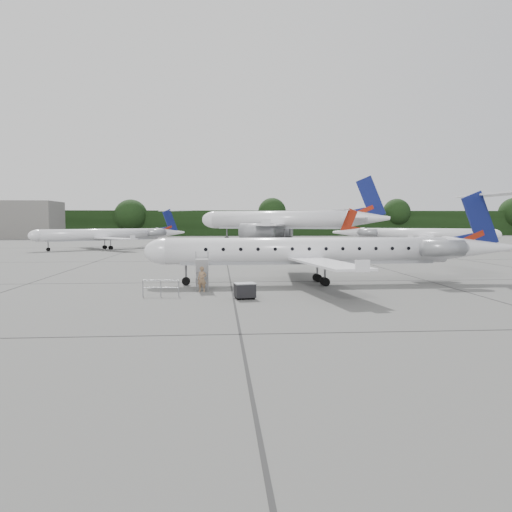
{
  "coord_description": "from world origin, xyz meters",
  "views": [
    {
      "loc": [
        -5.91,
        -30.08,
        4.61
      ],
      "look_at": [
        -3.47,
        2.91,
        2.3
      ],
      "focal_mm": 35.0,
      "sensor_mm": 36.0,
      "label": 1
    }
  ],
  "objects": [
    {
      "name": "main_regional_jet",
      "position": [
        0.62,
        6.05,
        3.41
      ],
      "size": [
        27.05,
        19.81,
        6.81
      ],
      "primitive_type": null,
      "rotation": [
        0.0,
        0.0,
        0.03
      ],
      "color": "white",
      "rests_on": "ground"
    },
    {
      "name": "baggage_cart",
      "position": [
        -4.41,
        -0.76,
        0.51
      ],
      "size": [
        1.32,
        1.14,
        1.02
      ],
      "primitive_type": null,
      "rotation": [
        0.0,
        0.0,
        0.18
      ],
      "color": "black",
      "rests_on": "ground"
    },
    {
      "name": "ground",
      "position": [
        0.0,
        0.0,
        0.0
      ],
      "size": [
        320.0,
        320.0,
        0.0
      ],
      "primitive_type": "plane",
      "color": "#5C5C5A",
      "rests_on": "ground"
    },
    {
      "name": "bg_narrowbody",
      "position": [
        6.86,
        76.44,
        6.8
      ],
      "size": [
        45.37,
        39.51,
        13.61
      ],
      "primitive_type": null,
      "rotation": [
        0.0,
        0.0,
        -0.38
      ],
      "color": "white",
      "rests_on": "ground"
    },
    {
      "name": "bg_regional_left",
      "position": [
        -25.09,
        53.24,
        3.35
      ],
      "size": [
        31.51,
        29.82,
        6.71
      ],
      "primitive_type": null,
      "rotation": [
        0.0,
        0.0,
        0.62
      ],
      "color": "white",
      "rests_on": "ground"
    },
    {
      "name": "passenger",
      "position": [
        -7.04,
        2.45,
        0.83
      ],
      "size": [
        0.69,
        0.55,
        1.67
      ],
      "primitive_type": "imported",
      "rotation": [
        0.0,
        0.0,
        -0.27
      ],
      "color": "#826347",
      "rests_on": "ground"
    },
    {
      "name": "airstair",
      "position": [
        -7.08,
        3.72,
        1.07
      ],
      "size": [
        0.91,
        2.27,
        2.13
      ],
      "primitive_type": null,
      "rotation": [
        0.0,
        0.0,
        0.03
      ],
      "color": "white",
      "rests_on": "ground"
    },
    {
      "name": "safety_railing",
      "position": [
        -9.5,
        0.53,
        0.5
      ],
      "size": [
        2.2,
        0.27,
        1.0
      ],
      "primitive_type": null,
      "rotation": [
        0.0,
        0.0,
        -0.09
      ],
      "color": "gray",
      "rests_on": "ground"
    },
    {
      "name": "treeline",
      "position": [
        0.0,
        130.0,
        4.0
      ],
      "size": [
        260.0,
        4.0,
        8.0
      ],
      "primitive_type": "cube",
      "color": "black",
      "rests_on": "ground"
    },
    {
      "name": "bg_regional_right",
      "position": [
        28.48,
        51.22,
        3.41
      ],
      "size": [
        31.85,
        29.06,
        6.82
      ],
      "primitive_type": null,
      "rotation": [
        0.0,
        0.0,
        2.63
      ],
      "color": "white",
      "rests_on": "ground"
    }
  ]
}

